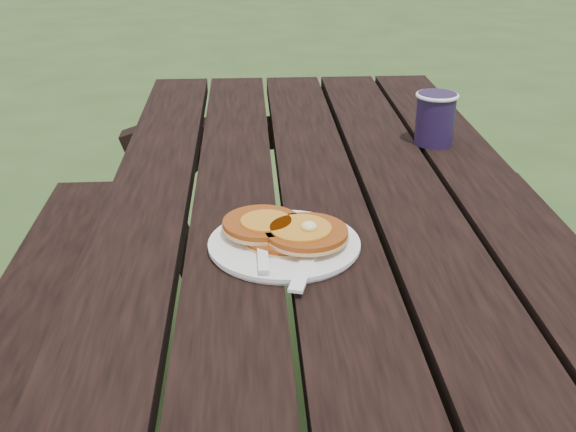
{
  "coord_description": "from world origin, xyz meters",
  "views": [
    {
      "loc": [
        -0.13,
        -1.07,
        1.25
      ],
      "look_at": [
        -0.07,
        -0.12,
        0.8
      ],
      "focal_mm": 45.0,
      "sensor_mm": 36.0,
      "label": 1
    }
  ],
  "objects": [
    {
      "name": "plate",
      "position": [
        -0.08,
        -0.12,
        0.76
      ],
      "size": [
        0.28,
        0.28,
        0.01
      ],
      "primitive_type": "cylinder",
      "rotation": [
        0.0,
        0.0,
        -0.31
      ],
      "color": "white",
      "rests_on": "picnic_table"
    },
    {
      "name": "picnic_table",
      "position": [
        0.0,
        0.0,
        0.37
      ],
      "size": [
        1.36,
        1.8,
        0.75
      ],
      "color": "black",
      "rests_on": "ground"
    },
    {
      "name": "pancake_stack",
      "position": [
        -0.07,
        -0.11,
        0.77
      ],
      "size": [
        0.18,
        0.15,
        0.04
      ],
      "rotation": [
        0.0,
        0.0,
        -0.22
      ],
      "color": "#974011",
      "rests_on": "plate"
    },
    {
      "name": "coffee_cup",
      "position": [
        0.26,
        0.33,
        0.81
      ],
      "size": [
        0.09,
        0.09,
        0.11
      ],
      "rotation": [
        0.0,
        0.0,
        -0.19
      ],
      "color": "#1F1334",
      "rests_on": "picnic_table"
    },
    {
      "name": "fork",
      "position": [
        -0.11,
        -0.17,
        0.77
      ],
      "size": [
        0.03,
        0.16,
        0.01
      ],
      "primitive_type": null,
      "rotation": [
        0.0,
        0.0,
        0.01
      ],
      "color": "white",
      "rests_on": "plate"
    },
    {
      "name": "knife",
      "position": [
        -0.05,
        -0.18,
        0.76
      ],
      "size": [
        0.07,
        0.18,
        0.0
      ],
      "primitive_type": "cube",
      "rotation": [
        0.0,
        0.0,
        -0.27
      ],
      "color": "white",
      "rests_on": "plate"
    }
  ]
}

